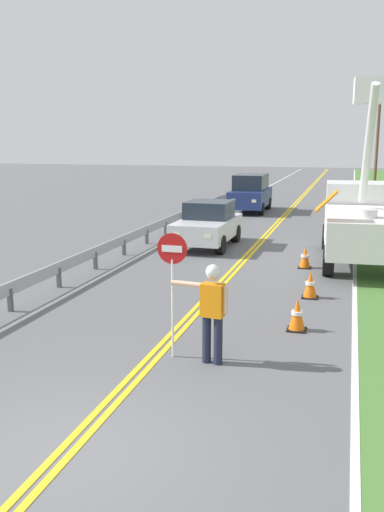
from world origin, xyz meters
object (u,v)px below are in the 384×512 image
object	(u,v)px
traffic_cone_lead	(297,315)
traffic_cone_tail	(305,257)
oncoming_sedan_nearest	(208,225)
traffic_cone_mid	(310,285)
stop_sign_paddle	(172,267)
utility_bucket_truck	(361,218)
oncoming_suv_second	(251,193)
utility_pole_far	(378,133)
flagger_worker	(212,307)

from	to	relation	value
traffic_cone_lead	traffic_cone_tail	bearing A→B (deg)	93.16
oncoming_sedan_nearest	traffic_cone_mid	bearing A→B (deg)	-55.22
oncoming_sedan_nearest	traffic_cone_tail	world-z (taller)	oncoming_sedan_nearest
stop_sign_paddle	utility_bucket_truck	bearing A→B (deg)	71.18
oncoming_suv_second	utility_pole_far	size ratio (longest dim) A/B	0.52
stop_sign_paddle	traffic_cone_lead	distance (m)	3.27
flagger_worker	traffic_cone_mid	xyz separation A→B (m)	(1.39, 4.83, -0.71)
stop_sign_paddle	utility_bucket_truck	distance (m)	10.46
traffic_cone_mid	traffic_cone_tail	size ratio (longest dim) A/B	1.00
oncoming_sedan_nearest	utility_pole_far	world-z (taller)	utility_pole_far
utility_bucket_truck	oncoming_suv_second	world-z (taller)	utility_bucket_truck
utility_bucket_truck	oncoming_sedan_nearest	size ratio (longest dim) A/B	1.68
flagger_worker	stop_sign_paddle	xyz separation A→B (m)	(-0.76, 0.09, 0.66)
traffic_cone_lead	oncoming_sedan_nearest	bearing A→B (deg)	115.55
stop_sign_paddle	traffic_cone_lead	size ratio (longest dim) A/B	3.33
flagger_worker	utility_bucket_truck	bearing A→B (deg)	75.36
utility_bucket_truck	traffic_cone_tail	bearing A→B (deg)	-133.34
stop_sign_paddle	utility_pole_far	bearing A→B (deg)	83.81
oncoming_sedan_nearest	traffic_cone_lead	size ratio (longest dim) A/B	5.90
stop_sign_paddle	traffic_cone_lead	world-z (taller)	stop_sign_paddle
traffic_cone_lead	flagger_worker	bearing A→B (deg)	-120.54
flagger_worker	traffic_cone_mid	world-z (taller)	flagger_worker
traffic_cone_mid	utility_pole_far	bearing A→B (deg)	86.01
utility_pole_far	flagger_worker	bearing A→B (deg)	-95.26
utility_bucket_truck	utility_pole_far	size ratio (longest dim) A/B	0.78
oncoming_suv_second	traffic_cone_lead	xyz separation A→B (m)	(4.49, -19.65, -0.72)
flagger_worker	traffic_cone_mid	bearing A→B (deg)	73.95
utility_bucket_truck	oncoming_suv_second	xyz separation A→B (m)	(-5.79, 11.88, -0.37)
flagger_worker	traffic_cone_tail	world-z (taller)	flagger_worker
stop_sign_paddle	utility_pole_far	distance (m)	47.60
flagger_worker	utility_pole_far	world-z (taller)	utility_pole_far
flagger_worker	traffic_cone_tail	size ratio (longest dim) A/B	2.61
flagger_worker	utility_pole_far	size ratio (longest dim) A/B	0.21
utility_bucket_truck	oncoming_sedan_nearest	bearing A→B (deg)	169.68
stop_sign_paddle	oncoming_sedan_nearest	bearing A→B (deg)	101.02
flagger_worker	utility_bucket_truck	xyz separation A→B (m)	(2.61, 9.99, 0.38)
traffic_cone_mid	traffic_cone_lead	bearing A→B (deg)	-91.80
utility_pole_far	traffic_cone_tail	distance (m)	39.45
utility_pole_far	traffic_cone_tail	bearing A→B (deg)	-94.95
oncoming_sedan_nearest	utility_pole_far	size ratio (longest dim) A/B	0.47
utility_bucket_truck	traffic_cone_lead	world-z (taller)	utility_bucket_truck
utility_bucket_truck	oncoming_suv_second	size ratio (longest dim) A/B	1.49
flagger_worker	oncoming_sedan_nearest	distance (m)	11.36
utility_pole_far	traffic_cone_lead	bearing A→B (deg)	-93.87
utility_pole_far	traffic_cone_lead	size ratio (longest dim) A/B	12.63
stop_sign_paddle	flagger_worker	bearing A→B (deg)	-6.80
oncoming_suv_second	stop_sign_paddle	bearing A→B (deg)	-83.66
oncoming_suv_second	traffic_cone_mid	bearing A→B (deg)	-74.98
stop_sign_paddle	traffic_cone_lead	xyz separation A→B (m)	(2.07, 2.13, -1.37)
stop_sign_paddle	utility_pole_far	xyz separation A→B (m)	(5.12, 47.24, 2.90)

